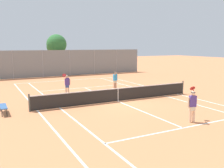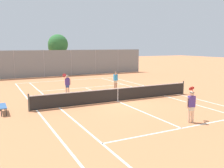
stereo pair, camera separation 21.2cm
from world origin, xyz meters
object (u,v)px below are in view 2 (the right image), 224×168
(tennis_net, at_px, (118,94))
(tree_behind_left, at_px, (57,45))
(player_far_left, at_px, (67,84))
(loose_tennis_ball_2, at_px, (45,98))
(player_near_side, at_px, (191,105))
(player_far_right, at_px, (116,79))
(loose_tennis_ball_1, at_px, (120,92))
(courtside_bench, at_px, (3,106))
(loose_tennis_ball_3, at_px, (94,86))

(tennis_net, xyz_separation_m, tree_behind_left, (0.57, 18.14, 3.42))
(player_far_left, height_order, loose_tennis_ball_2, player_far_left)
(player_near_side, distance_m, tree_behind_left, 24.24)
(player_near_side, bearing_deg, player_far_right, 84.48)
(tree_behind_left, bearing_deg, loose_tennis_ball_1, -85.95)
(player_far_right, xyz_separation_m, loose_tennis_ball_2, (-6.35, -0.92, -0.88))
(player_near_side, distance_m, courtside_bench, 10.40)
(player_far_left, relative_size, courtside_bench, 1.18)
(loose_tennis_ball_2, bearing_deg, player_far_right, 8.21)
(player_near_side, height_order, tree_behind_left, tree_behind_left)
(player_far_right, bearing_deg, player_near_side, -95.52)
(player_far_left, relative_size, player_far_right, 1.11)
(loose_tennis_ball_3, bearing_deg, courtside_bench, -142.56)
(loose_tennis_ball_1, distance_m, loose_tennis_ball_2, 6.04)
(player_near_side, xyz_separation_m, player_far_left, (-3.53, 9.58, 0.00))
(loose_tennis_ball_1, bearing_deg, player_far_right, 76.89)
(loose_tennis_ball_3, height_order, tree_behind_left, tree_behind_left)
(loose_tennis_ball_1, xyz_separation_m, loose_tennis_ball_2, (-6.01, 0.55, 0.00))
(courtside_bench, relative_size, tree_behind_left, 0.28)
(player_far_right, relative_size, loose_tennis_ball_1, 24.24)
(loose_tennis_ball_1, xyz_separation_m, courtside_bench, (-9.01, -2.48, 0.38))
(tennis_net, xyz_separation_m, loose_tennis_ball_2, (-4.34, 3.25, -0.48))
(loose_tennis_ball_2, height_order, courtside_bench, courtside_bench)
(player_far_left, bearing_deg, tennis_net, -55.78)
(tennis_net, relative_size, player_far_left, 6.76)
(player_near_side, height_order, loose_tennis_ball_1, player_near_side)
(loose_tennis_ball_3, xyz_separation_m, tree_behind_left, (-0.39, 11.56, 3.89))
(player_far_left, xyz_separation_m, tree_behind_left, (3.07, 14.47, 3.00))
(tennis_net, distance_m, tree_behind_left, 18.47)
(player_far_left, bearing_deg, loose_tennis_ball_1, -13.15)
(tennis_net, bearing_deg, tree_behind_left, 88.19)
(courtside_bench, xyz_separation_m, tree_behind_left, (7.92, 17.92, 3.52))
(loose_tennis_ball_3, bearing_deg, loose_tennis_ball_2, -147.86)
(courtside_bench, bearing_deg, player_near_side, -36.19)
(tree_behind_left, bearing_deg, courtside_bench, -113.84)
(tennis_net, bearing_deg, loose_tennis_ball_3, 81.70)
(player_near_side, height_order, player_far_left, same)
(tennis_net, xyz_separation_m, loose_tennis_ball_1, (1.67, 2.70, -0.48))
(tennis_net, bearing_deg, courtside_bench, 178.24)
(tennis_net, height_order, player_near_side, player_near_side)
(loose_tennis_ball_2, distance_m, tree_behind_left, 16.16)
(loose_tennis_ball_3, bearing_deg, player_far_left, -139.94)
(loose_tennis_ball_2, distance_m, loose_tennis_ball_3, 6.27)
(player_far_right, bearing_deg, tennis_net, -115.72)
(loose_tennis_ball_1, bearing_deg, player_near_side, -94.20)
(tennis_net, distance_m, loose_tennis_ball_1, 3.21)
(player_far_right, height_order, loose_tennis_ball_1, player_far_right)
(tennis_net, height_order, loose_tennis_ball_1, tennis_net)
(player_far_right, bearing_deg, player_far_left, -173.75)
(player_far_right, relative_size, loose_tennis_ball_3, 24.24)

